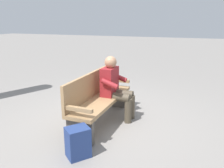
% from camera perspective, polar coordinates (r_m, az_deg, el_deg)
% --- Properties ---
extents(ground_plane, '(40.00, 40.00, 0.00)m').
position_cam_1_polar(ground_plane, '(4.28, -2.47, -9.29)').
color(ground_plane, gray).
extents(bench_near, '(1.82, 0.56, 0.90)m').
position_cam_1_polar(bench_near, '(4.13, -3.44, -3.37)').
color(bench_near, '#9E7A51').
rests_on(bench_near, ground).
extents(person_seated, '(0.58, 0.59, 1.18)m').
position_cam_1_polar(person_seated, '(4.21, 0.80, -0.56)').
color(person_seated, maroon).
rests_on(person_seated, ground).
extents(backpack, '(0.39, 0.38, 0.43)m').
position_cam_1_polar(backpack, '(3.24, -8.50, -14.14)').
color(backpack, navy).
rests_on(backpack, ground).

